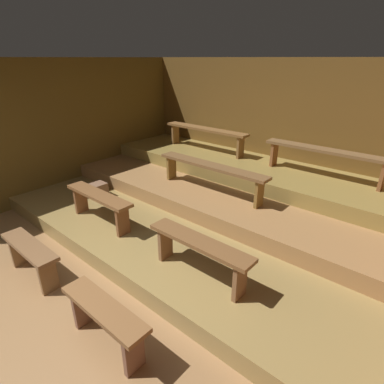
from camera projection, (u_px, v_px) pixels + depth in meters
The scene contains 14 objects.
ground at pixel (185, 238), 4.78m from camera, with size 6.74×5.89×0.08m, color #9A6F45.
wall_back at pixel (272, 128), 6.05m from camera, with size 6.74×0.06×2.53m, color brown.
wall_left at pixel (70, 127), 6.07m from camera, with size 0.06×5.89×2.53m, color brown.
platform_lower at pixel (208, 216), 5.13m from camera, with size 5.94×3.91×0.24m, color olive.
platform_middle at pixel (234, 190), 5.54m from camera, with size 5.94×2.47×0.24m, color #A37444.
platform_upper at pixel (250, 170), 5.81m from camera, with size 5.94×1.42×0.24m, color olive.
bench_floor_left at pixel (30, 253), 3.75m from camera, with size 1.03×0.25×0.47m.
bench_floor_right at pixel (105, 316), 2.83m from camera, with size 1.03×0.25×0.47m.
bench_lower_left at pixel (99, 200), 4.54m from camera, with size 1.31×0.25×0.47m.
bench_lower_right at pixel (199, 249), 3.40m from camera, with size 1.31×0.25×0.47m.
bench_middle_center at pixel (211, 169), 5.03m from camera, with size 2.04×0.25×0.47m.
bench_upper_left at pixel (205, 132), 6.48m from camera, with size 1.98×0.25×0.47m.
bench_upper_right at pixel (325, 154), 5.00m from camera, with size 1.98×0.25×0.47m.
wooden_crate_lower at pixel (99, 190), 5.52m from camera, with size 0.25×0.25×0.25m, color brown.
Camera 1 is at (2.77, -0.49, 2.52)m, focal length 29.05 mm.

